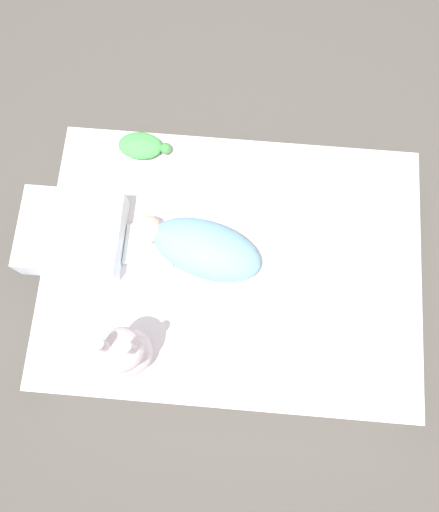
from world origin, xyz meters
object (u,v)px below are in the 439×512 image
Objects in this scene: pillow at (73,234)px; turtle_plush at (142,146)px; swaddled_baby at (201,248)px; bunny_plush at (126,351)px.

turtle_plush is at bearing 62.26° from pillow.
swaddled_baby is at bearing -56.23° from turtle_plush.
bunny_plush is at bearing -85.52° from turtle_plush.
pillow is 1.75× the size of turtle_plush.
bunny_plush is (0.26, -0.40, 0.08)m from pillow.
turtle_plush is (-0.06, 0.78, -0.11)m from bunny_plush.
pillow is at bearing 13.13° from swaddled_baby.
pillow is 0.48m from bunny_plush.
swaddled_baby is at bearing -2.15° from pillow.
swaddled_baby is 0.48m from turtle_plush.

